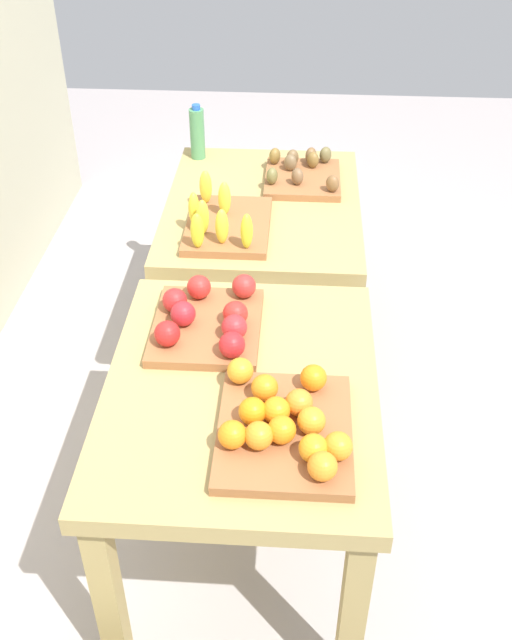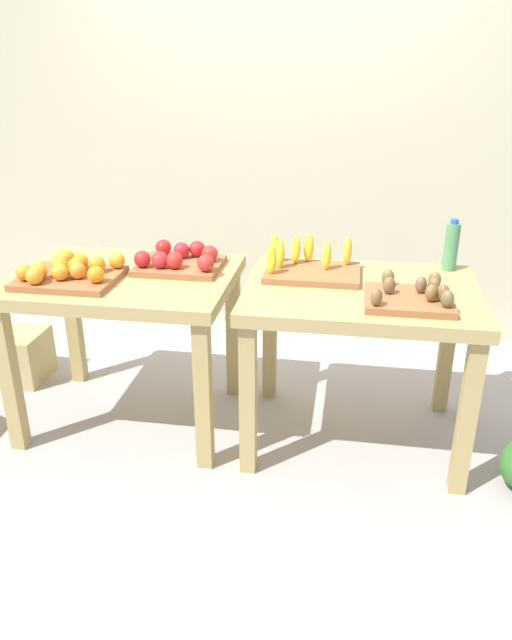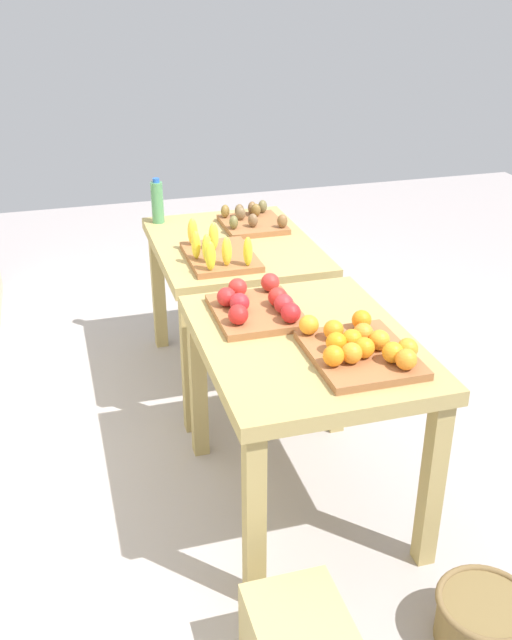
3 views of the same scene
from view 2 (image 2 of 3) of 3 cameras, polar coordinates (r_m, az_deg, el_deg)
The scene contains 10 objects.
ground_plane at distance 3.18m, azimuth -1.44°, elevation -9.85°, with size 8.00×8.00×0.00m, color #A59C9C.
back_wall at distance 4.00m, azimuth 2.12°, elevation 19.92°, with size 4.40×0.12×3.00m, color #BFBB9B.
display_table_left at distance 3.01m, azimuth -12.10°, elevation 2.07°, with size 1.04×0.80×0.79m.
display_table_right at distance 2.82m, azimuth 9.69°, elevation 0.76°, with size 1.04×0.80×0.79m.
orange_bin at distance 2.93m, azimuth -17.04°, elevation 4.28°, with size 0.45×0.37×0.11m.
apple_bin at distance 2.99m, azimuth -7.14°, elevation 5.55°, with size 0.41×0.34×0.11m.
banana_crate at distance 2.90m, azimuth 4.93°, elevation 5.05°, with size 0.44×0.32×0.17m.
kiwi_bin at distance 2.63m, azimuth 14.32°, elevation 2.19°, with size 0.36×0.32×0.10m.
water_bottle at distance 3.08m, azimuth 17.77°, elevation 6.56°, with size 0.07×0.07×0.25m.
cardboard_produce_box at distance 3.83m, azimuth -21.88°, elevation -3.03°, with size 0.40×0.30×0.29m, color tan.
Camera 2 is at (0.51, -2.61, 1.74)m, focal length 34.29 mm.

